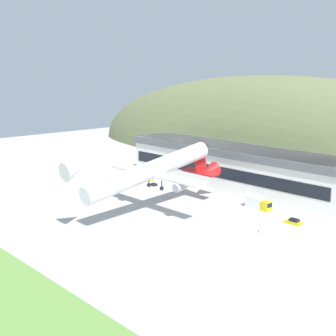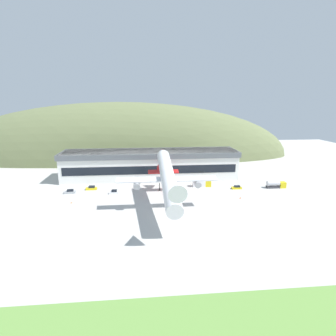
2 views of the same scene
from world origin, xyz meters
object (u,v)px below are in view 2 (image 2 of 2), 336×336
box_truck (201,183)px  traffic_cone_0 (71,202)px  cargo_airplane (167,177)px  fuel_truck (276,184)px  traffic_cone_1 (240,198)px  service_car_3 (237,187)px  service_car_0 (92,188)px  service_car_2 (70,192)px  terminal_building (151,163)px  service_car_1 (114,192)px

box_truck → traffic_cone_0: 53.93m
cargo_airplane → fuel_truck: cargo_airplane is taller
fuel_truck → traffic_cone_0: 84.05m
fuel_truck → traffic_cone_1: bearing=-150.8°
service_car_3 → fuel_truck: 17.27m
cargo_airplane → traffic_cone_1: (28.96, 8.48, -11.38)m
fuel_truck → box_truck: size_ratio=1.03×
cargo_airplane → traffic_cone_1: cargo_airplane is taller
cargo_airplane → service_car_3: (31.51, 19.75, -11.07)m
service_car_3 → traffic_cone_0: service_car_3 is taller
service_car_0 → box_truck: size_ratio=0.57×
cargo_airplane → service_car_2: size_ratio=11.50×
service_car_3 → fuel_truck: size_ratio=0.51×
box_truck → cargo_airplane: bearing=-125.3°
box_truck → service_car_3: bearing=-17.4°
fuel_truck → service_car_0: bearing=176.6°
terminal_building → service_car_1: size_ratio=22.19×
cargo_airplane → service_car_1: bearing=138.0°
service_car_2 → fuel_truck: fuel_truck is taller
terminal_building → fuel_truck: 57.48m
terminal_building → service_car_2: 39.29m
terminal_building → box_truck: terminal_building is taller
cargo_airplane → service_car_3: cargo_airplane is taller
service_car_1 → cargo_airplane: bearing=-42.0°
cargo_airplane → service_car_2: (-38.00, 20.27, -10.99)m
traffic_cone_0 → traffic_cone_1: 63.64m
cargo_airplane → box_truck: cargo_airplane is taller
service_car_1 → service_car_3: service_car_1 is taller
cargo_airplane → service_car_0: bearing=141.2°
service_car_2 → fuel_truck: size_ratio=0.55×
service_car_3 → box_truck: (-14.36, 4.50, 0.96)m
cargo_airplane → traffic_cone_0: 37.67m
service_car_1 → service_car_2: 18.02m
service_car_0 → traffic_cone_1: (59.11, -15.74, -0.42)m
terminal_building → fuel_truck: (53.42, -20.33, -6.11)m
cargo_airplane → fuel_truck: (48.75, 19.55, -10.16)m
traffic_cone_1 → terminal_building: bearing=137.0°
service_car_1 → box_truck: box_truck is taller
traffic_cone_0 → terminal_building: bearing=45.5°
service_car_0 → service_car_2: (-7.86, -3.95, -0.02)m
service_car_3 → traffic_cone_1: bearing=-102.7°
box_truck → service_car_0: bearing=-180.0°
service_car_3 → traffic_cone_1: 11.55m
service_car_0 → fuel_truck: 79.04m
cargo_airplane → service_car_2: bearing=151.9°
traffic_cone_0 → service_car_0: bearing=73.1°
cargo_airplane → service_car_0: cargo_airplane is taller
fuel_truck → traffic_cone_1: 22.70m
traffic_cone_0 → cargo_airplane: bearing=-15.1°
service_car_1 → fuel_truck: bearing=1.2°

